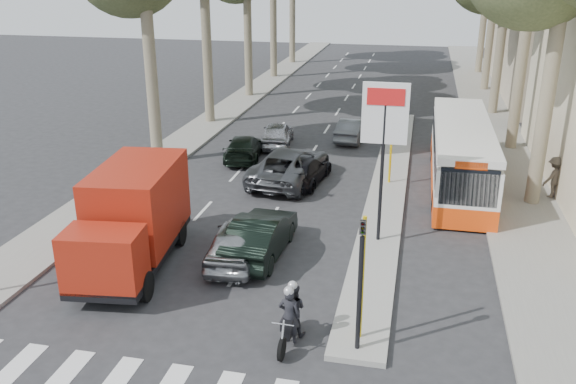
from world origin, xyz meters
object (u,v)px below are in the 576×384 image
object	(u,v)px
silver_hatchback	(239,240)
dark_hatchback	(260,235)
motorcycle	(291,314)
city_bus	(461,153)
red_truck	(133,217)

from	to	relation	value
silver_hatchback	dark_hatchback	world-z (taller)	dark_hatchback
motorcycle	dark_hatchback	bearing A→B (deg)	116.03
dark_hatchback	city_bus	xyz separation A→B (m)	(6.70, 8.49, 0.75)
dark_hatchback	red_truck	size ratio (longest dim) A/B	0.71
dark_hatchback	motorcycle	world-z (taller)	motorcycle
motorcycle	city_bus	bearing A→B (deg)	72.44
silver_hatchback	city_bus	xyz separation A→B (m)	(7.30, 8.96, 0.77)
dark_hatchback	motorcycle	xyz separation A→B (m)	(2.01, -4.55, 0.04)
dark_hatchback	city_bus	bearing A→B (deg)	-126.31
city_bus	dark_hatchback	bearing A→B (deg)	-128.48
red_truck	motorcycle	bearing A→B (deg)	-34.70
silver_hatchback	red_truck	xyz separation A→B (m)	(-3.12, -1.04, 0.97)
dark_hatchback	motorcycle	distance (m)	4.98
silver_hatchback	red_truck	distance (m)	3.43
red_truck	city_bus	bearing A→B (deg)	37.09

